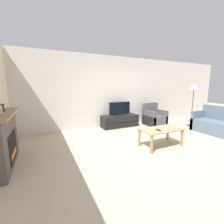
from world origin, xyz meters
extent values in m
plane|color=tan|center=(0.00, 0.00, 0.00)|extent=(24.00, 24.00, 0.00)
cube|color=beige|center=(0.00, 2.46, 1.35)|extent=(12.00, 0.06, 2.70)
cube|color=#564C47|center=(-3.26, 0.54, 0.51)|extent=(0.28, 1.46, 1.02)
cube|color=black|center=(-3.11, 0.54, 0.39)|extent=(0.01, 0.80, 0.56)
cube|color=orange|center=(-3.11, 0.54, 0.23)|extent=(0.01, 0.56, 0.11)
cube|color=#93704C|center=(-3.23, 0.54, 1.05)|extent=(0.40, 1.58, 0.05)
cube|color=brown|center=(-3.24, 0.70, 1.15)|extent=(0.07, 0.11, 0.15)
cylinder|color=white|center=(-3.20, 0.70, 1.16)|extent=(0.00, 0.08, 0.08)
cube|color=black|center=(0.18, 2.13, 0.23)|extent=(1.44, 0.52, 0.46)
cube|color=black|center=(0.18, 1.87, 0.23)|extent=(1.41, 0.01, 0.01)
cube|color=black|center=(0.18, 2.13, 0.48)|extent=(0.31, 0.18, 0.04)
cube|color=black|center=(0.18, 2.13, 0.74)|extent=(0.88, 0.03, 0.47)
cube|color=black|center=(0.18, 2.12, 0.74)|extent=(0.81, 0.01, 0.43)
cube|color=#4C4C51|center=(1.57, 1.73, 0.20)|extent=(0.70, 0.76, 0.40)
cube|color=#4C4C51|center=(1.57, 2.04, 0.64)|extent=(0.70, 0.14, 0.48)
cube|color=#4C4C51|center=(1.27, 1.73, 0.31)|extent=(0.10, 0.76, 0.62)
cube|color=#4C4C51|center=(1.87, 1.73, 0.31)|extent=(0.10, 0.76, 0.62)
cube|color=#A37F56|center=(0.22, -0.04, 0.46)|extent=(1.09, 0.57, 0.03)
cube|color=#A37F56|center=(-0.28, -0.29, 0.22)|extent=(0.05, 0.05, 0.45)
cube|color=#A37F56|center=(0.72, -0.29, 0.22)|extent=(0.05, 0.05, 0.45)
cube|color=#A37F56|center=(-0.28, 0.20, 0.22)|extent=(0.05, 0.05, 0.45)
cube|color=#A37F56|center=(0.72, 0.20, 0.22)|extent=(0.05, 0.05, 0.45)
cube|color=black|center=(0.06, -0.12, 0.49)|extent=(0.04, 0.15, 0.02)
cube|color=slate|center=(2.69, 0.61, 0.34)|extent=(0.81, 0.11, 0.68)
cylinder|color=black|center=(2.83, 1.02, 0.01)|extent=(0.30, 0.30, 0.01)
cylinder|color=brown|center=(2.83, 1.02, 0.73)|extent=(0.03, 0.03, 1.42)
cone|color=beige|center=(2.83, 1.02, 1.55)|extent=(0.35, 0.35, 0.22)
camera|label=1|loc=(-2.55, -2.87, 1.57)|focal=24.00mm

